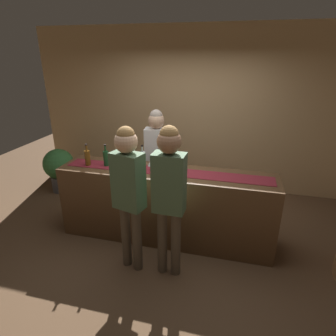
# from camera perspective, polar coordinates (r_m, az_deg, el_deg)

# --- Properties ---
(ground_plane) EXTENTS (10.00, 10.00, 0.00)m
(ground_plane) POSITION_cam_1_polar(r_m,az_deg,el_deg) (4.18, -0.41, -13.47)
(ground_plane) COLOR brown
(back_wall) EXTENTS (6.00, 0.12, 2.90)m
(back_wall) POSITION_cam_1_polar(r_m,az_deg,el_deg) (5.36, 4.84, 11.41)
(back_wall) COLOR tan
(back_wall) RESTS_ON ground
(bar_counter) EXTENTS (2.86, 0.60, 1.00)m
(bar_counter) POSITION_cam_1_polar(r_m,az_deg,el_deg) (3.91, -0.43, -7.47)
(bar_counter) COLOR #543821
(bar_counter) RESTS_ON ground
(counter_runner_cloth) EXTENTS (2.71, 0.28, 0.01)m
(counter_runner_cloth) POSITION_cam_1_polar(r_m,az_deg,el_deg) (3.69, -0.45, -0.63)
(counter_runner_cloth) COLOR maroon
(counter_runner_cloth) RESTS_ON bar_counter
(wine_bottle_amber) EXTENTS (0.07, 0.07, 0.30)m
(wine_bottle_amber) POSITION_cam_1_polar(r_m,az_deg,el_deg) (4.00, -15.81, 2.03)
(wine_bottle_amber) COLOR brown
(wine_bottle_amber) RESTS_ON bar_counter
(wine_bottle_green) EXTENTS (0.07, 0.07, 0.30)m
(wine_bottle_green) POSITION_cam_1_polar(r_m,az_deg,el_deg) (3.93, -12.28, 1.99)
(wine_bottle_green) COLOR #194723
(wine_bottle_green) RESTS_ON bar_counter
(wine_bottle_clear) EXTENTS (0.07, 0.07, 0.30)m
(wine_bottle_clear) POSITION_cam_1_polar(r_m,az_deg,el_deg) (3.83, -5.12, 1.89)
(wine_bottle_clear) COLOR #B2C6C1
(wine_bottle_clear) RESTS_ON bar_counter
(wine_glass_near_customer) EXTENTS (0.07, 0.07, 0.14)m
(wine_glass_near_customer) POSITION_cam_1_polar(r_m,az_deg,el_deg) (3.66, -3.53, 0.86)
(wine_glass_near_customer) COLOR silver
(wine_glass_near_customer) RESTS_ON bar_counter
(wine_glass_mid_counter) EXTENTS (0.07, 0.07, 0.14)m
(wine_glass_mid_counter) POSITION_cam_1_polar(r_m,az_deg,el_deg) (3.62, 1.18, 0.66)
(wine_glass_mid_counter) COLOR silver
(wine_glass_mid_counter) RESTS_ON bar_counter
(bartender) EXTENTS (0.36, 0.24, 1.69)m
(bartender) POSITION_cam_1_polar(r_m,az_deg,el_deg) (4.27, -2.27, 3.09)
(bartender) COLOR #26262B
(bartender) RESTS_ON ground
(customer_sipping) EXTENTS (0.35, 0.25, 1.78)m
(customer_sipping) POSITION_cam_1_polar(r_m,az_deg,el_deg) (3.00, 0.21, -3.90)
(customer_sipping) COLOR brown
(customer_sipping) RESTS_ON ground
(customer_browsing) EXTENTS (0.38, 0.28, 1.75)m
(customer_browsing) POSITION_cam_1_polar(r_m,az_deg,el_deg) (3.14, -7.91, -3.47)
(customer_browsing) COLOR brown
(customer_browsing) RESTS_ON ground
(potted_plant_tall) EXTENTS (0.55, 0.55, 0.81)m
(potted_plant_tall) POSITION_cam_1_polar(r_m,az_deg,el_deg) (5.64, -20.96, 0.16)
(potted_plant_tall) COLOR #4C4C51
(potted_plant_tall) RESTS_ON ground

